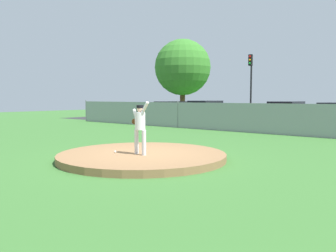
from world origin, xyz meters
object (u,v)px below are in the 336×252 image
baseball (115,152)px  traffic_light_near (251,76)px  parked_car_burgundy (286,115)px  pitcher_youth (140,124)px  parked_car_charcoal (206,112)px  traffic_cone_orange (235,119)px  parked_car_champagne (172,112)px

baseball → traffic_light_near: size_ratio=0.01×
parked_car_burgundy → pitcher_youth: bearing=-85.4°
parked_car_burgundy → traffic_light_near: bearing=138.6°
parked_car_charcoal → traffic_cone_orange: bearing=40.6°
traffic_light_near → baseball: bearing=-75.2°
pitcher_youth → parked_car_charcoal: size_ratio=0.34×
baseball → parked_car_champagne: 18.29m
parked_car_charcoal → traffic_cone_orange: 2.38m
pitcher_youth → parked_car_champagne: bearing=126.6°
pitcher_youth → parked_car_champagne: pitcher_youth is taller
pitcher_youth → parked_car_burgundy: size_ratio=0.35×
baseball → parked_car_champagne: parked_car_champagne is taller
traffic_cone_orange → traffic_light_near: 3.98m
parked_car_champagne → traffic_light_near: (5.22, 3.82, 2.89)m
pitcher_youth → parked_car_charcoal: 17.08m
pitcher_youth → traffic_cone_orange: size_ratio=2.98×
parked_car_charcoal → traffic_cone_orange: size_ratio=8.78×
pitcher_youth → traffic_cone_orange: (-6.09, 16.67, -0.89)m
traffic_light_near → pitcher_youth: bearing=-72.7°
parked_car_champagne → traffic_cone_orange: size_ratio=8.21×
pitcher_youth → parked_car_charcoal: bearing=117.4°
baseball → parked_car_charcoal: parked_car_charcoal is taller
pitcher_youth → baseball: pitcher_youth is taller
pitcher_youth → traffic_cone_orange: bearing=110.1°
parked_car_burgundy → traffic_cone_orange: 5.37m
parked_car_burgundy → traffic_cone_orange: size_ratio=8.56×
parked_car_burgundy → traffic_light_near: traffic_light_near is taller
parked_car_burgundy → traffic_light_near: 6.82m
parked_car_champagne → parked_car_charcoal: bearing=5.5°
pitcher_youth → parked_car_champagne: size_ratio=0.36×
parked_car_champagne → traffic_cone_orange: (4.95, 1.81, -0.54)m
baseball → parked_car_charcoal: 16.99m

